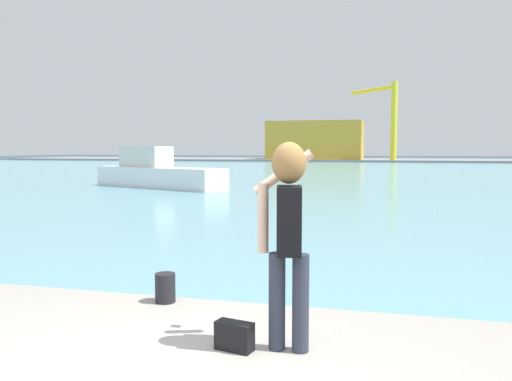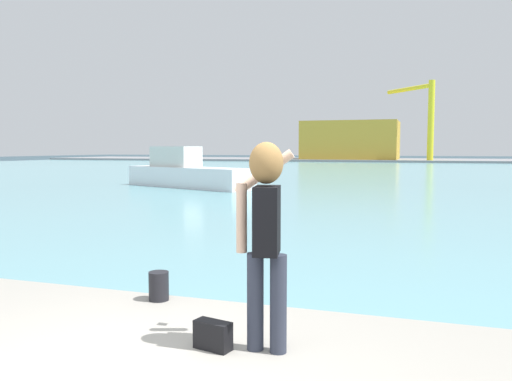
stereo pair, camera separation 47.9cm
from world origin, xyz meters
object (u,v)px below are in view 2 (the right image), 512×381
object	(u,v)px
person_photographer	(266,224)
harbor_bollard	(159,286)
warehouse_left	(351,140)
boat_moored	(186,173)
handbag	(213,335)
port_crane	(424,110)

from	to	relation	value
person_photographer	harbor_bollard	distance (m)	2.06
harbor_bollard	warehouse_left	size ratio (longest dim) A/B	0.02
person_photographer	boat_moored	world-z (taller)	boat_moored
handbag	port_crane	size ratio (longest dim) A/B	0.03
handbag	boat_moored	bearing A→B (deg)	116.63
warehouse_left	port_crane	distance (m)	13.81
port_crane	handbag	bearing A→B (deg)	-90.58
warehouse_left	boat_moored	bearing A→B (deg)	-90.32
harbor_bollard	boat_moored	distance (m)	24.89
handbag	warehouse_left	bearing A→B (deg)	97.33
person_photographer	port_crane	bearing A→B (deg)	-11.23
person_photographer	boat_moored	distance (m)	26.49
harbor_bollard	boat_moored	world-z (taller)	boat_moored
handbag	harbor_bollard	distance (m)	1.58
harbor_bollard	boat_moored	size ratio (longest dim) A/B	0.04
person_photographer	harbor_bollard	world-z (taller)	person_photographer
warehouse_left	port_crane	xyz separation A→B (m)	(12.32, -4.08, 4.72)
harbor_bollard	port_crane	xyz separation A→B (m)	(1.99, 83.91, 7.66)
handbag	port_crane	xyz separation A→B (m)	(0.86, 85.02, 7.70)
warehouse_left	port_crane	size ratio (longest dim) A/B	1.29
person_photographer	handbag	xyz separation A→B (m)	(-0.43, -0.11, -0.95)
harbor_bollard	warehouse_left	bearing A→B (deg)	96.70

